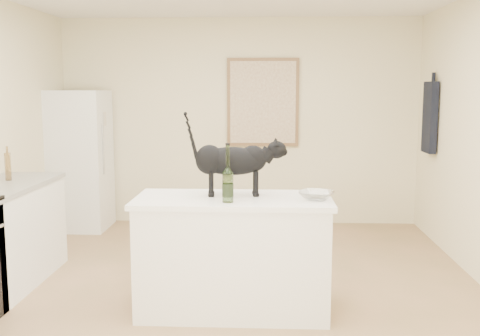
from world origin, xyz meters
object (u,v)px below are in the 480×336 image
at_px(glass_bowl, 317,195).
at_px(black_cat, 232,165).
at_px(fridge, 79,160).
at_px(wine_bottle, 228,176).

bearing_deg(glass_bowl, black_cat, 168.23).
xyz_separation_m(black_cat, glass_bowl, (0.64, -0.13, -0.21)).
bearing_deg(glass_bowl, fridge, 135.80).
xyz_separation_m(fridge, black_cat, (2.04, -2.47, 0.29)).
height_order(black_cat, glass_bowl, black_cat).
bearing_deg(wine_bottle, black_cat, 86.95).
distance_m(black_cat, wine_bottle, 0.27).
bearing_deg(fridge, glass_bowl, -44.20).
bearing_deg(black_cat, wine_bottle, -97.95).
distance_m(wine_bottle, glass_bowl, 0.69).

